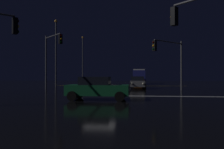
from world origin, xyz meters
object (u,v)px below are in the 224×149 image
sedan_orange (139,81)px  traffic_signal_nw (52,51)px  sedan_green_crossing (97,88)px  streetlamp_left_near (56,49)px  traffic_signal_ne (170,55)px  traffic_signal_se (213,25)px  sedan_gray (138,82)px  sedan_black (137,81)px  streetlamp_left_far (83,57)px  box_truck (139,76)px

sedan_orange → traffic_signal_nw: 18.58m
sedan_green_crossing → streetlamp_left_near: size_ratio=0.44×
traffic_signal_ne → traffic_signal_se: (0.22, -13.39, 0.20)m
traffic_signal_nw → streetlamp_left_near: streetlamp_left_near is taller
sedan_gray → sedan_black: 5.68m
streetlamp_left_near → sedan_green_crossing: bearing=-61.0°
streetlamp_left_far → sedan_gray: bearing=-57.5°
sedan_gray → streetlamp_left_far: streetlamp_left_far is taller
sedan_orange → traffic_signal_nw: size_ratio=0.66×
sedan_orange → sedan_black: bearing=-93.1°
traffic_signal_se → sedan_gray: bearing=102.0°
box_truck → traffic_signal_ne: traffic_signal_ne is taller
streetlamp_left_near → sedan_orange: bearing=36.0°
sedan_gray → streetlamp_left_far: size_ratio=0.42×
sedan_gray → traffic_signal_se: traffic_signal_se is taller
sedan_black → sedan_orange: (0.30, 5.66, 0.00)m
streetlamp_left_near → sedan_gray: bearing=-12.5°
traffic_signal_nw → traffic_signal_ne: (13.45, -0.29, -0.59)m
box_truck → traffic_signal_se: (3.46, -36.80, 2.41)m
sedan_black → traffic_signal_ne: size_ratio=0.77×
sedan_green_crossing → streetlamp_left_near: (-9.14, 16.51, 4.83)m
box_truck → streetlamp_left_far: streetlamp_left_far is taller
sedan_gray → traffic_signal_nw: bearing=-159.3°
traffic_signal_nw → traffic_signal_ne: size_ratio=1.17×
traffic_signal_nw → streetlamp_left_near: bearing=106.4°
traffic_signal_se → streetlamp_left_near: streetlamp_left_near is taller
traffic_signal_nw → traffic_signal_ne: bearing=-1.2°
sedan_orange → traffic_signal_ne: bearing=-77.9°
sedan_gray → traffic_signal_ne: bearing=-49.2°
sedan_black → streetlamp_left_far: 18.16m
streetlamp_left_near → traffic_signal_se: bearing=-52.2°
traffic_signal_nw → traffic_signal_se: size_ratio=1.10×
sedan_black → streetlamp_left_near: 13.05m
traffic_signal_nw → streetlamp_left_near: size_ratio=0.67×
sedan_black → box_truck: size_ratio=0.52×
traffic_signal_nw → traffic_signal_se: 19.34m
traffic_signal_ne → box_truck: bearing=97.9°
traffic_signal_se → streetlamp_left_near: (-15.55, 20.05, 1.51)m
box_truck → streetlamp_left_far: size_ratio=0.81×
sedan_gray → traffic_signal_nw: (-9.96, -3.77, 3.71)m
box_truck → sedan_green_crossing: 33.41m
box_truck → traffic_signal_nw: (-10.21, -23.13, 2.80)m
sedan_green_crossing → streetlamp_left_near: streetlamp_left_near is taller
sedan_orange → sedan_green_crossing: 25.41m
sedan_black → sedan_green_crossing: same height
traffic_signal_ne → streetlamp_left_near: streetlamp_left_near is taller
traffic_signal_ne → streetlamp_left_far: 27.43m
sedan_black → box_truck: (0.36, 13.68, 0.91)m
sedan_green_crossing → streetlamp_left_far: streetlamp_left_far is taller
sedan_orange → streetlamp_left_far: size_ratio=0.42×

